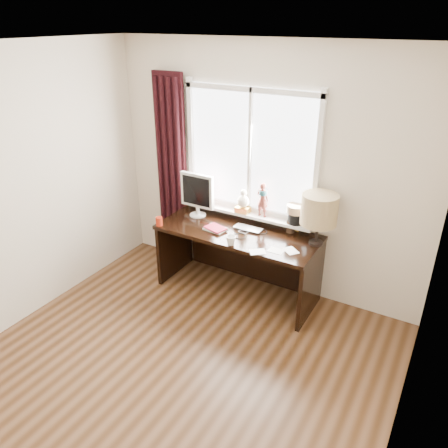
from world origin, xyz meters
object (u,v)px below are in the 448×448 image
Objects in this scene: laptop at (248,229)px; table_lamp at (319,210)px; mug at (231,240)px; monitor at (197,192)px; desk at (242,248)px; red_cup at (159,221)px.

table_lamp is at bearing 4.05° from laptop.
mug is (0.00, -0.38, 0.04)m from laptop.
monitor is 1.37m from table_lamp.
monitor is (-0.65, 0.42, 0.23)m from mug.
mug is at bearing -149.13° from table_lamp.
desk is 1.00m from table_lamp.
mug is at bearing 0.00° from red_cup.
mug is at bearing -78.51° from desk.
red_cup is at bearing -117.73° from monitor.
red_cup reaches higher than desk.
red_cup is 0.52m from monitor.
monitor is at bearing 62.27° from red_cup.
mug reaches higher than desk.
monitor is (-0.65, 0.03, 0.27)m from laptop.
desk is at bearing 26.58° from red_cup.
desk is at bearing -177.72° from table_lamp.
mug is at bearing -32.41° from monitor.
table_lamp reaches higher than red_cup.
table_lamp is at bearing 2.28° from desk.
mug is 0.20× the size of monitor.
table_lamp is (0.80, 0.03, 0.61)m from desk.
laptop is 0.27m from desk.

